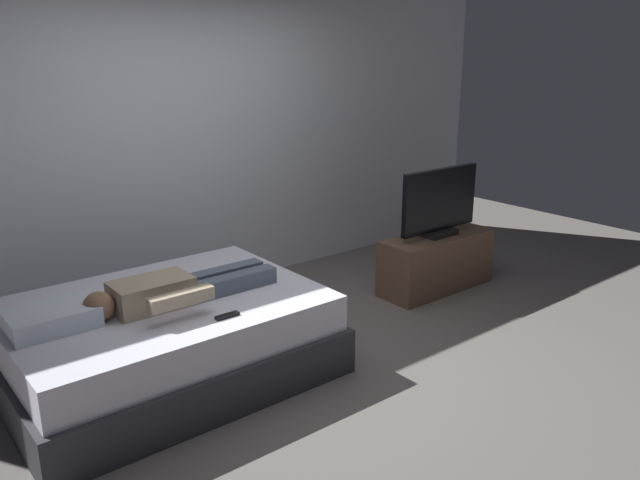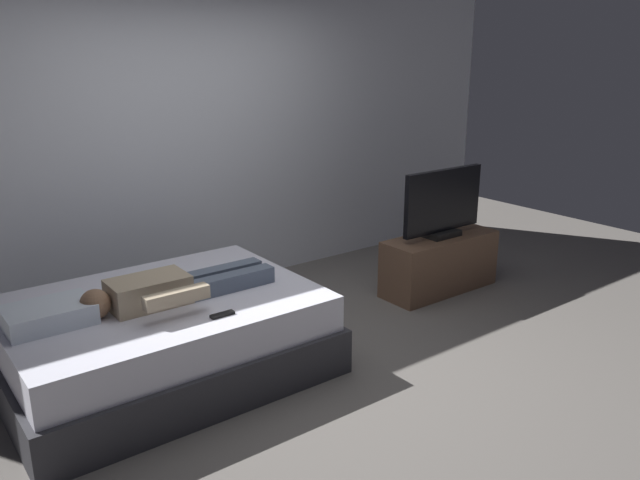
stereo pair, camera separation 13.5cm
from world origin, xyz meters
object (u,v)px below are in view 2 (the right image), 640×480
object	(u,v)px
remote	(222,315)
tv	(443,204)
tv_stand	(439,263)
bed	(163,337)
person	(169,289)
pillow	(49,315)

from	to	relation	value
remote	tv	bearing A→B (deg)	10.55
tv	remote	bearing A→B (deg)	-169.45
remote	tv_stand	world-z (taller)	remote
bed	person	size ratio (longest dim) A/B	1.58
pillow	person	bearing A→B (deg)	-7.33
bed	person	bearing A→B (deg)	-72.35
tv_stand	tv	distance (m)	0.53
bed	tv	xyz separation A→B (m)	(2.57, -0.05, 0.52)
pillow	tv_stand	size ratio (longest dim) A/B	0.44
bed	pillow	bearing A→B (deg)	180.00
bed	pillow	distance (m)	0.76
person	tv	xyz separation A→B (m)	(2.54, 0.04, 0.16)
bed	tv	size ratio (longest dim) A/B	2.26
person	remote	xyz separation A→B (m)	(0.15, -0.40, -0.07)
remote	person	bearing A→B (deg)	110.47
tv	person	bearing A→B (deg)	-179.07
bed	remote	world-z (taller)	remote
pillow	remote	world-z (taller)	pillow
person	tv_stand	size ratio (longest dim) A/B	1.15
bed	pillow	world-z (taller)	pillow
bed	person	xyz separation A→B (m)	(0.03, -0.09, 0.36)
remote	tv	size ratio (longest dim) A/B	0.17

